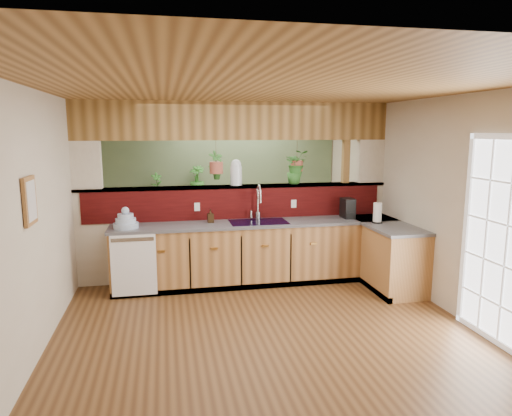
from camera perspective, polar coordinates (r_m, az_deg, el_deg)
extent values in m
cube|color=#55351A|center=(5.81, -0.16, -12.46)|extent=(4.60, 7.00, 0.01)
cube|color=brown|center=(5.40, -0.17, 14.03)|extent=(4.60, 7.00, 0.01)
cube|color=beige|center=(8.89, -4.59, 3.89)|extent=(4.60, 0.02, 2.60)
cube|color=beige|center=(2.25, 18.09, -14.12)|extent=(4.60, 0.02, 2.60)
cube|color=beige|center=(5.50, -24.39, -0.51)|extent=(0.02, 7.00, 2.60)
cube|color=beige|center=(6.32, 20.76, 0.94)|extent=(0.02, 7.00, 2.60)
cube|color=beige|center=(6.88, -2.36, -3.05)|extent=(4.60, 0.15, 1.35)
cube|color=#3A0707|center=(6.71, -2.28, 0.54)|extent=(4.40, 0.02, 0.45)
cube|color=brown|center=(6.76, -2.40, 2.70)|extent=(4.60, 0.21, 0.04)
cube|color=brown|center=(6.71, -2.46, 10.82)|extent=(4.60, 0.15, 0.55)
cube|color=beige|center=(6.73, -20.44, 4.89)|extent=(0.40, 0.15, 0.70)
cube|color=beige|center=(7.36, 14.03, 5.57)|extent=(0.40, 0.15, 0.70)
cube|color=brown|center=(7.23, 11.03, 2.43)|extent=(0.10, 0.10, 2.60)
cube|color=brown|center=(6.76, -2.40, 2.70)|extent=(4.60, 0.21, 0.04)
cube|color=brown|center=(6.71, -2.46, 10.82)|extent=(4.60, 0.15, 0.55)
cube|color=#5B724E|center=(8.87, -4.57, 3.88)|extent=(4.55, 0.02, 2.55)
cube|color=#916032|center=(6.63, 0.31, -5.73)|extent=(4.10, 0.60, 0.86)
cube|color=#4C4D52|center=(6.52, 0.32, -1.91)|extent=(4.14, 0.64, 0.04)
cube|color=#916032|center=(6.80, 15.76, -5.70)|extent=(0.60, 1.48, 0.86)
cube|color=#4C4D52|center=(6.70, 15.94, -1.98)|extent=(0.64, 1.52, 0.04)
cube|color=#916032|center=(7.18, 14.17, -4.82)|extent=(0.60, 0.60, 0.86)
cube|color=#4C4D52|center=(7.08, 14.32, -1.29)|extent=(0.64, 0.64, 0.04)
cube|color=black|center=(6.49, 0.80, -9.67)|extent=(4.10, 0.06, 0.08)
cube|color=black|center=(6.80, 13.56, -9.05)|extent=(0.06, 1.48, 0.08)
cube|color=white|center=(6.21, -15.03, -6.95)|extent=(0.58, 0.02, 0.82)
cube|color=#B7B7B2|center=(6.10, -15.18, -3.83)|extent=(0.54, 0.01, 0.05)
cube|color=black|center=(6.52, 0.32, -1.87)|extent=(0.82, 0.50, 0.03)
cube|color=black|center=(6.50, -1.33, -2.67)|extent=(0.34, 0.40, 0.16)
cube|color=black|center=(6.58, 1.94, -2.53)|extent=(0.34, 0.40, 0.16)
cube|color=white|center=(5.31, 27.77, -3.86)|extent=(0.06, 1.02, 2.16)
cube|color=#916032|center=(4.69, -26.44, 0.81)|extent=(0.03, 0.35, 0.45)
cube|color=silver|center=(4.68, -26.27, 0.82)|extent=(0.01, 0.27, 0.37)
cylinder|color=#B7B7B2|center=(6.71, 0.23, -0.93)|extent=(0.08, 0.08, 0.11)
cylinder|color=#B7B7B2|center=(6.67, 0.23, 0.76)|extent=(0.03, 0.03, 0.31)
torus|color=#B7B7B2|center=(6.57, 0.37, 2.00)|extent=(0.23, 0.06, 0.23)
cylinder|color=#B7B7B2|center=(6.49, 0.55, 1.20)|extent=(0.03, 0.03, 0.13)
cylinder|color=#B7B7B2|center=(6.68, -0.61, -0.78)|extent=(0.03, 0.03, 0.11)
cylinder|color=#A2B5D1|center=(6.33, -15.95, -2.12)|extent=(0.33, 0.33, 0.07)
cylinder|color=#A2B5D1|center=(6.32, -15.97, -1.52)|extent=(0.27, 0.27, 0.06)
cylinder|color=#A2B5D1|center=(6.31, -16.00, -0.97)|extent=(0.21, 0.21, 0.06)
sphere|color=#A2B5D1|center=(6.30, -16.03, -0.32)|extent=(0.10, 0.10, 0.10)
imported|color=#332212|center=(6.48, -5.71, -1.00)|extent=(0.09, 0.09, 0.19)
cube|color=black|center=(6.93, 11.38, 0.00)|extent=(0.16, 0.25, 0.29)
cube|color=black|center=(6.87, 11.63, -0.93)|extent=(0.14, 0.10, 0.10)
cylinder|color=silver|center=(6.89, 11.55, -0.57)|extent=(0.08, 0.08, 0.08)
cylinder|color=black|center=(6.67, 14.90, -1.72)|extent=(0.14, 0.14, 0.02)
cylinder|color=#B7B7B2|center=(6.64, 14.95, -0.52)|extent=(0.02, 0.02, 0.31)
cylinder|color=white|center=(6.64, 14.95, -0.52)|extent=(0.12, 0.12, 0.27)
cylinder|color=silver|center=(6.74, -2.50, 4.07)|extent=(0.17, 0.17, 0.29)
sphere|color=silver|center=(6.73, -2.51, 5.44)|extent=(0.15, 0.15, 0.15)
imported|color=#2A6523|center=(6.93, 4.78, 4.74)|extent=(0.29, 0.29, 0.42)
cylinder|color=brown|center=(6.68, -5.02, 6.99)|extent=(0.01, 0.01, 0.34)
cylinder|color=#964836|center=(6.69, -4.99, 5.04)|extent=(0.20, 0.20, 0.17)
imported|color=#2A6523|center=(6.68, -5.02, 7.19)|extent=(0.26, 0.22, 0.42)
cylinder|color=brown|center=(6.92, 5.15, 7.12)|extent=(0.01, 0.01, 0.33)
cylinder|color=#964836|center=(6.94, 5.13, 5.28)|extent=(0.18, 0.18, 0.16)
imported|color=#2A6523|center=(6.92, 5.15, 7.22)|extent=(0.40, 0.36, 0.39)
cube|color=black|center=(8.70, -8.96, -1.64)|extent=(1.66, 1.02, 1.08)
imported|color=#2A6523|center=(8.58, -12.30, 3.06)|extent=(0.24, 0.20, 0.39)
imported|color=#2A6523|center=(8.60, -7.39, 3.59)|extent=(0.35, 0.35, 0.50)
imported|color=#2A6523|center=(7.84, 4.05, -3.70)|extent=(0.87, 0.83, 0.76)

